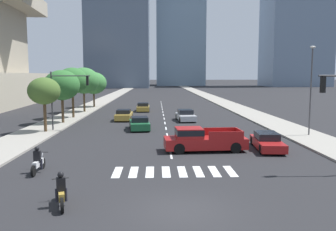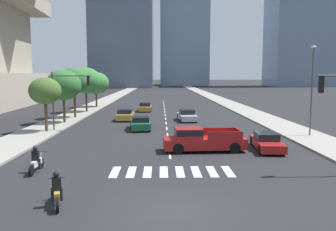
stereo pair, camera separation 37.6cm
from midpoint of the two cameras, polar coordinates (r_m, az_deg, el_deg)
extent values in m
plane|color=#232326|center=(14.46, 1.42, -15.11)|extent=(800.00, 800.00, 0.00)
cube|color=gray|center=(45.59, 14.44, -0.28)|extent=(4.00, 260.00, 0.15)
cube|color=gray|center=(45.16, -16.37, -0.40)|extent=(4.00, 260.00, 0.15)
cube|color=silver|center=(19.89, -8.77, -9.07)|extent=(0.45, 2.28, 0.01)
cube|color=silver|center=(19.81, -6.15, -9.10)|extent=(0.45, 2.28, 0.01)
cube|color=silver|center=(19.76, -3.51, -9.11)|extent=(0.45, 2.28, 0.01)
cube|color=silver|center=(19.76, -0.87, -9.11)|extent=(0.45, 2.28, 0.01)
cube|color=silver|center=(19.80, 1.77, -9.08)|extent=(0.45, 2.28, 0.01)
cube|color=silver|center=(19.87, 4.39, -9.03)|extent=(0.45, 2.28, 0.01)
cube|color=silver|center=(19.99, 6.99, -8.97)|extent=(0.45, 2.28, 0.01)
cube|color=silver|center=(20.15, 9.55, -8.89)|extent=(0.45, 2.28, 0.01)
cube|color=silver|center=(23.65, 0.04, -6.48)|extent=(0.14, 2.00, 0.01)
cube|color=silver|center=(27.56, -0.25, -4.61)|extent=(0.14, 2.00, 0.01)
cube|color=silver|center=(31.49, -0.47, -3.20)|extent=(0.14, 2.00, 0.01)
cube|color=silver|center=(35.44, -0.64, -2.10)|extent=(0.14, 2.00, 0.01)
cube|color=silver|center=(39.39, -0.77, -1.22)|extent=(0.14, 2.00, 0.01)
cube|color=silver|center=(43.36, -0.88, -0.51)|extent=(0.14, 2.00, 0.01)
cube|color=silver|center=(47.33, -0.97, 0.09)|extent=(0.14, 2.00, 0.01)
cube|color=silver|center=(51.31, -1.05, 0.59)|extent=(0.14, 2.00, 0.01)
cube|color=silver|center=(55.29, -1.12, 1.02)|extent=(0.14, 2.00, 0.01)
cube|color=silver|center=(59.27, -1.17, 1.40)|extent=(0.14, 2.00, 0.01)
cube|color=silver|center=(63.25, -1.22, 1.72)|extent=(0.14, 2.00, 0.01)
cube|color=silver|center=(67.24, -1.27, 2.01)|extent=(0.14, 2.00, 0.01)
cube|color=silver|center=(71.23, -1.31, 2.26)|extent=(0.14, 2.00, 0.01)
cylinder|color=black|center=(21.65, -20.13, -7.31)|extent=(0.13, 0.60, 0.60)
cylinder|color=black|center=(20.15, -21.51, -8.39)|extent=(0.13, 0.60, 0.60)
cube|color=silver|center=(20.85, -20.82, -7.24)|extent=(0.24, 1.30, 0.32)
cylinder|color=#B2B2B7|center=(21.49, -20.24, -6.59)|extent=(0.06, 0.32, 0.67)
cylinder|color=black|center=(21.45, -20.24, -5.60)|extent=(0.70, 0.05, 0.04)
cube|color=black|center=(20.66, -20.95, -6.13)|extent=(0.36, 0.25, 0.55)
sphere|color=black|center=(20.58, -21.00, -5.03)|extent=(0.26, 0.26, 0.26)
cylinder|color=black|center=(20.91, -21.28, -7.36)|extent=(0.12, 0.12, 0.55)
cylinder|color=black|center=(20.80, -20.34, -7.39)|extent=(0.12, 0.12, 0.55)
cylinder|color=black|center=(16.15, -17.64, -11.94)|extent=(0.29, 0.61, 0.60)
cylinder|color=black|center=(14.74, -17.54, -13.74)|extent=(0.29, 0.61, 0.60)
cube|color=#B28E38|center=(15.38, -17.62, -12.03)|extent=(0.55, 1.20, 0.32)
cylinder|color=#B2B2B7|center=(15.97, -17.67, -11.03)|extent=(0.15, 0.32, 0.67)
cylinder|color=black|center=(15.91, -17.72, -9.70)|extent=(0.68, 0.23, 0.04)
cube|color=black|center=(15.15, -17.67, -10.58)|extent=(0.41, 0.33, 0.55)
sphere|color=black|center=(15.04, -17.73, -9.11)|extent=(0.26, 0.26, 0.26)
cylinder|color=black|center=(15.39, -18.30, -12.23)|extent=(0.15, 0.15, 0.55)
cylinder|color=black|center=(15.39, -16.93, -12.18)|extent=(0.15, 0.15, 0.55)
cube|color=maroon|center=(25.01, 5.61, -4.41)|extent=(5.85, 2.31, 0.75)
cube|color=maroon|center=(24.69, 3.01, -2.82)|extent=(1.94, 1.93, 0.70)
cube|color=black|center=(24.68, 3.01, -2.62)|extent=(1.96, 1.97, 0.39)
cube|color=maroon|center=(24.25, 8.99, -3.24)|extent=(2.41, 0.22, 0.55)
cube|color=maroon|center=(26.07, 7.96, -2.54)|extent=(2.41, 0.22, 0.55)
cube|color=maroon|center=(25.47, 11.10, -2.81)|extent=(0.19, 1.91, 0.55)
cylinder|color=black|center=(23.90, 1.38, -5.42)|extent=(0.77, 0.30, 0.76)
cylinder|color=black|center=(25.63, 0.92, -4.60)|extent=(0.77, 0.30, 0.76)
cylinder|color=black|center=(24.65, 10.47, -5.16)|extent=(0.77, 0.30, 0.76)
cylinder|color=black|center=(26.33, 9.43, -4.39)|extent=(0.77, 0.30, 0.76)
cube|color=#1E6038|center=(34.78, -4.97, -1.48)|extent=(2.26, 4.46, 0.65)
cube|color=black|center=(34.50, -4.96, -0.61)|extent=(1.80, 2.09, 0.47)
cylinder|color=black|center=(36.22, -6.38, -1.44)|extent=(0.29, 0.66, 0.64)
cylinder|color=black|center=(36.30, -3.78, -1.40)|extent=(0.29, 0.66, 0.64)
cylinder|color=black|center=(33.33, -6.25, -2.14)|extent=(0.29, 0.66, 0.64)
cylinder|color=black|center=(33.42, -3.42, -2.09)|extent=(0.29, 0.66, 0.64)
cube|color=#B28E38|center=(42.20, -7.42, -0.09)|extent=(1.86, 4.34, 0.66)
cube|color=black|center=(41.92, -7.46, 0.64)|extent=(1.60, 1.96, 0.47)
cylinder|color=black|center=(43.75, -8.25, -0.09)|extent=(0.23, 0.64, 0.64)
cylinder|color=black|center=(43.58, -6.15, -0.09)|extent=(0.23, 0.64, 0.64)
cylinder|color=black|center=(40.87, -8.76, -0.57)|extent=(0.23, 0.64, 0.64)
cylinder|color=black|center=(40.69, -6.52, -0.57)|extent=(0.23, 0.64, 0.64)
cube|color=#B28E38|center=(52.37, -4.26, 1.21)|extent=(1.89, 4.26, 0.62)
cube|color=black|center=(52.11, -4.27, 1.79)|extent=(1.63, 1.93, 0.49)
cylinder|color=black|center=(53.84, -5.10, 1.19)|extent=(0.23, 0.64, 0.64)
cylinder|color=black|center=(53.80, -3.35, 1.20)|extent=(0.23, 0.64, 0.64)
cylinder|color=black|center=(50.97, -5.22, 0.88)|extent=(0.23, 0.64, 0.64)
cylinder|color=black|center=(50.93, -3.37, 0.90)|extent=(0.23, 0.64, 0.64)
cube|color=#B7BABF|center=(41.35, 2.61, -0.21)|extent=(2.20, 4.72, 0.61)
cube|color=black|center=(41.52, 2.57, 0.60)|extent=(1.78, 2.18, 0.52)
cylinder|color=black|center=(39.98, 4.15, -0.67)|extent=(0.27, 0.65, 0.64)
cylinder|color=black|center=(39.71, 1.76, -0.70)|extent=(0.27, 0.65, 0.64)
cylinder|color=black|center=(43.04, 3.40, -0.15)|extent=(0.27, 0.65, 0.64)
cylinder|color=black|center=(42.79, 1.18, -0.18)|extent=(0.27, 0.65, 0.64)
cube|color=maroon|center=(26.42, 15.41, -4.37)|extent=(2.11, 4.86, 0.55)
cube|color=black|center=(26.56, 15.34, -3.17)|extent=(1.68, 2.25, 0.49)
cylinder|color=black|center=(25.09, 17.89, -5.30)|extent=(0.28, 0.66, 0.64)
cylinder|color=black|center=(24.75, 14.46, -5.35)|extent=(0.28, 0.66, 0.64)
cylinder|color=black|center=(28.15, 16.23, -3.97)|extent=(0.28, 0.66, 0.64)
cylinder|color=black|center=(27.85, 13.16, -4.00)|extent=(0.28, 0.66, 0.64)
cube|color=black|center=(20.36, 23.36, 4.67)|extent=(0.20, 0.28, 0.90)
sphere|color=red|center=(20.35, 23.40, 5.51)|extent=(0.18, 0.18, 0.18)
sphere|color=orange|center=(20.36, 23.36, 4.67)|extent=(0.18, 0.18, 0.18)
sphere|color=green|center=(20.37, 23.32, 3.83)|extent=(0.18, 0.18, 0.18)
cylinder|color=#333335|center=(35.10, -18.61, 2.25)|extent=(0.14, 0.14, 5.53)
cylinder|color=#333335|center=(34.54, -15.84, 6.21)|extent=(3.64, 0.10, 0.10)
cube|color=black|center=(34.20, -13.26, 5.53)|extent=(0.20, 0.28, 0.90)
sphere|color=red|center=(34.20, -13.27, 6.03)|extent=(0.18, 0.18, 0.18)
sphere|color=orange|center=(34.20, -13.26, 5.53)|extent=(0.18, 0.18, 0.18)
sphere|color=green|center=(34.21, -13.25, 5.02)|extent=(0.18, 0.18, 0.18)
cube|color=#19662D|center=(35.08, -18.62, 2.64)|extent=(0.60, 0.04, 0.18)
cylinder|color=#3F3F42|center=(32.66, 21.84, 3.54)|extent=(0.12, 0.12, 7.47)
ellipsoid|color=beige|center=(32.72, 22.13, 10.25)|extent=(0.50, 0.24, 0.20)
cylinder|color=#4C3823|center=(34.44, -19.61, -0.32)|extent=(0.28, 0.28, 2.59)
ellipsoid|color=#426028|center=(34.25, -19.77, 3.78)|extent=(2.93, 2.93, 2.49)
cylinder|color=#4C3823|center=(40.33, -16.97, 0.72)|extent=(0.28, 0.28, 2.56)
ellipsoid|color=#2D662D|center=(40.16, -17.10, 4.73)|extent=(3.87, 3.87, 3.29)
cylinder|color=#4C3823|center=(45.03, -15.38, 1.63)|extent=(0.28, 0.28, 3.00)
ellipsoid|color=#2D662D|center=(44.88, -15.49, 5.46)|extent=(3.78, 3.78, 3.21)
cylinder|color=#4C3823|center=(51.65, -13.63, 2.10)|extent=(0.28, 0.28, 2.68)
ellipsoid|color=#387538|center=(51.51, -13.73, 5.52)|extent=(4.36, 4.36, 3.70)
cylinder|color=#4C3823|center=(59.44, -12.09, 2.47)|extent=(0.28, 0.28, 2.20)
ellipsoid|color=#387538|center=(59.31, -12.16, 5.17)|extent=(4.24, 4.24, 3.61)
cube|color=#7A93A8|center=(193.21, 1.82, 17.64)|extent=(24.37, 29.82, 84.94)
camera|label=1|loc=(0.19, -90.37, -0.04)|focal=37.56mm
camera|label=2|loc=(0.19, 89.63, 0.04)|focal=37.56mm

